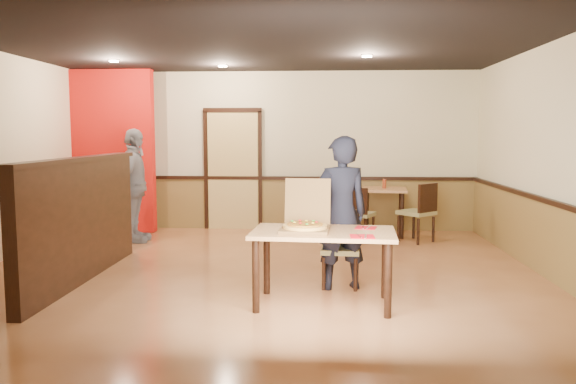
# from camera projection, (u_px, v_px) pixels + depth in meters

# --- Properties ---
(floor) EXTENTS (7.00, 7.00, 0.00)m
(floor) POSITION_uv_depth(u_px,v_px,m) (255.00, 278.00, 6.66)
(floor) COLOR #C97F4E
(floor) RESTS_ON ground
(ceiling) EXTENTS (7.00, 7.00, 0.00)m
(ceiling) POSITION_uv_depth(u_px,v_px,m) (253.00, 37.00, 6.36)
(ceiling) COLOR black
(ceiling) RESTS_ON wall_back
(wall_back) EXTENTS (7.00, 0.00, 7.00)m
(wall_back) POSITION_uv_depth(u_px,v_px,m) (278.00, 151.00, 9.98)
(wall_back) COLOR beige
(wall_back) RESTS_ON floor
(wall_right) EXTENTS (0.00, 7.00, 7.00)m
(wall_right) POSITION_uv_depth(u_px,v_px,m) (564.00, 162.00, 6.30)
(wall_right) COLOR beige
(wall_right) RESTS_ON floor
(wainscot_back) EXTENTS (7.00, 0.04, 0.90)m
(wainscot_back) POSITION_uv_depth(u_px,v_px,m) (278.00, 204.00, 10.05)
(wainscot_back) COLOR olive
(wainscot_back) RESTS_ON floor
(chair_rail_back) EXTENTS (7.00, 0.06, 0.06)m
(chair_rail_back) POSITION_uv_depth(u_px,v_px,m) (278.00, 178.00, 9.99)
(chair_rail_back) COLOR black
(chair_rail_back) RESTS_ON wall_back
(wainscot_right) EXTENTS (0.04, 7.00, 0.90)m
(wainscot_right) POSITION_uv_depth(u_px,v_px,m) (557.00, 245.00, 6.40)
(wainscot_right) COLOR olive
(wainscot_right) RESTS_ON floor
(chair_rail_right) EXTENTS (0.06, 7.00, 0.06)m
(chair_rail_right) POSITION_uv_depth(u_px,v_px,m) (557.00, 204.00, 6.35)
(chair_rail_right) COLOR black
(chair_rail_right) RESTS_ON wall_right
(back_door) EXTENTS (0.90, 0.06, 2.10)m
(back_door) POSITION_uv_depth(u_px,v_px,m) (233.00, 171.00, 10.03)
(back_door) COLOR #DBC070
(back_door) RESTS_ON wall_back
(booth_partition) EXTENTS (0.20, 3.10, 1.44)m
(booth_partition) POSITION_uv_depth(u_px,v_px,m) (81.00, 218.00, 6.50)
(booth_partition) COLOR black
(booth_partition) RESTS_ON floor
(red_accent_panel) EXTENTS (1.60, 0.20, 2.78)m
(red_accent_panel) POSITION_uv_depth(u_px,v_px,m) (108.00, 152.00, 9.66)
(red_accent_panel) COLOR #B9120D
(red_accent_panel) RESTS_ON floor
(spot_a) EXTENTS (0.14, 0.14, 0.02)m
(spot_a) POSITION_uv_depth(u_px,v_px,m) (114.00, 61.00, 8.29)
(spot_a) COLOR beige
(spot_a) RESTS_ON ceiling
(spot_b) EXTENTS (0.14, 0.14, 0.02)m
(spot_b) POSITION_uv_depth(u_px,v_px,m) (222.00, 66.00, 8.90)
(spot_b) COLOR beige
(spot_b) RESTS_ON ceiling
(spot_c) EXTENTS (0.14, 0.14, 0.02)m
(spot_c) POSITION_uv_depth(u_px,v_px,m) (367.00, 56.00, 7.77)
(spot_c) COLOR beige
(spot_c) RESTS_ON ceiling
(main_table) EXTENTS (1.46, 0.89, 0.75)m
(main_table) POSITION_uv_depth(u_px,v_px,m) (323.00, 242.00, 5.57)
(main_table) COLOR tan
(main_table) RESTS_ON floor
(diner_chair) EXTENTS (0.45, 0.45, 0.85)m
(diner_chair) POSITION_uv_depth(u_px,v_px,m) (341.00, 245.00, 6.33)
(diner_chair) COLOR olive
(diner_chair) RESTS_ON floor
(side_chair_left) EXTENTS (0.57, 0.57, 0.87)m
(side_chair_left) POSITION_uv_depth(u_px,v_px,m) (358.00, 212.00, 8.87)
(side_chair_left) COLOR olive
(side_chair_left) RESTS_ON floor
(side_chair_right) EXTENTS (0.66, 0.66, 0.94)m
(side_chair_right) POSITION_uv_depth(u_px,v_px,m) (420.00, 210.00, 8.81)
(side_chair_right) COLOR olive
(side_chair_right) RESTS_ON floor
(side_table) EXTENTS (0.81, 0.81, 0.79)m
(side_table) POSITION_uv_depth(u_px,v_px,m) (384.00, 199.00, 9.43)
(side_table) COLOR tan
(side_table) RESTS_ON floor
(diner) EXTENTS (0.70, 0.55, 1.69)m
(diner) POSITION_uv_depth(u_px,v_px,m) (341.00, 213.00, 6.15)
(diner) COLOR black
(diner) RESTS_ON floor
(passerby) EXTENTS (0.50, 1.07, 1.79)m
(passerby) POSITION_uv_depth(u_px,v_px,m) (134.00, 186.00, 8.82)
(passerby) COLOR gray
(passerby) RESTS_ON floor
(pizza_box) EXTENTS (0.51, 0.59, 0.50)m
(pizza_box) POSITION_uv_depth(u_px,v_px,m) (305.00, 224.00, 5.58)
(pizza_box) COLOR brown
(pizza_box) RESTS_ON main_table
(pizza) EXTENTS (0.55, 0.55, 0.03)m
(pizza) POSITION_uv_depth(u_px,v_px,m) (305.00, 226.00, 5.53)
(pizza) COLOR #E1AC51
(pizza) RESTS_ON pizza_box
(napkin_near) EXTENTS (0.23, 0.23, 0.01)m
(napkin_near) POSITION_uv_depth(u_px,v_px,m) (362.00, 236.00, 5.24)
(napkin_near) COLOR red
(napkin_near) RESTS_ON main_table
(napkin_far) EXTENTS (0.25, 0.25, 0.01)m
(napkin_far) POSITION_uv_depth(u_px,v_px,m) (366.00, 228.00, 5.72)
(napkin_far) COLOR red
(napkin_far) RESTS_ON main_table
(condiment) EXTENTS (0.06, 0.06, 0.16)m
(condiment) POSITION_uv_depth(u_px,v_px,m) (384.00, 184.00, 9.40)
(condiment) COLOR maroon
(condiment) RESTS_ON side_table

